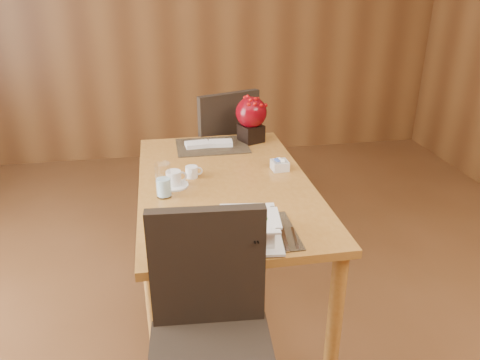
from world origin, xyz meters
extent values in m
cube|color=brown|center=(0.00, 3.00, 1.40)|extent=(5.00, 0.02, 2.80)
cube|color=#A9712F|center=(0.00, 0.60, 0.73)|extent=(0.90, 1.50, 0.04)
cylinder|color=#A9712F|center=(-0.39, -0.09, 0.35)|extent=(0.07, 0.07, 0.71)
cylinder|color=#A9712F|center=(-0.39, 1.29, 0.35)|extent=(0.07, 0.07, 0.71)
cylinder|color=#A9712F|center=(0.39, -0.09, 0.35)|extent=(0.07, 0.07, 0.71)
cylinder|color=#A9712F|center=(0.39, 1.29, 0.35)|extent=(0.07, 0.07, 0.71)
cube|color=black|center=(0.00, 0.05, 0.75)|extent=(0.45, 0.33, 0.01)
cube|color=black|center=(0.00, 1.15, 0.75)|extent=(0.45, 0.33, 0.01)
cube|color=white|center=(0.01, 0.00, 0.76)|extent=(0.30, 0.30, 0.01)
cube|color=white|center=(0.01, 0.00, 0.81)|extent=(0.22, 0.22, 0.09)
cylinder|color=#D3D171|center=(0.01, 0.00, 0.81)|extent=(0.18, 0.18, 0.08)
cylinder|color=white|center=(-0.27, 0.59, 0.75)|extent=(0.15, 0.15, 0.01)
cylinder|color=white|center=(-0.27, 0.59, 0.80)|extent=(0.09, 0.09, 0.07)
cylinder|color=black|center=(-0.27, 0.59, 0.83)|extent=(0.07, 0.07, 0.01)
cylinder|color=white|center=(-0.32, 0.48, 0.84)|extent=(0.10, 0.10, 0.18)
cube|color=white|center=(0.33, 0.71, 0.78)|extent=(0.09, 0.09, 0.05)
cube|color=black|center=(0.26, 1.20, 0.81)|extent=(0.18, 0.18, 0.11)
sphere|color=maroon|center=(0.26, 1.20, 0.95)|extent=(0.20, 0.20, 0.20)
cube|color=white|center=(-0.25, 0.03, 0.75)|extent=(0.14, 0.14, 0.01)
cube|color=black|center=(-0.18, -0.15, 0.74)|extent=(0.44, 0.08, 0.50)
cube|color=black|center=(0.08, 1.64, 0.47)|extent=(0.60, 0.60, 0.06)
cube|color=black|center=(0.15, 1.44, 0.76)|extent=(0.44, 0.20, 0.51)
cylinder|color=black|center=(0.20, 1.89, 0.22)|extent=(0.04, 0.04, 0.44)
cylinder|color=black|center=(0.33, 1.52, 0.22)|extent=(0.04, 0.04, 0.44)
cylinder|color=black|center=(-0.17, 1.76, 0.22)|extent=(0.04, 0.04, 0.44)
cylinder|color=black|center=(-0.04, 1.39, 0.22)|extent=(0.04, 0.04, 0.44)
camera|label=1|loc=(-0.31, -1.63, 1.79)|focal=35.00mm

